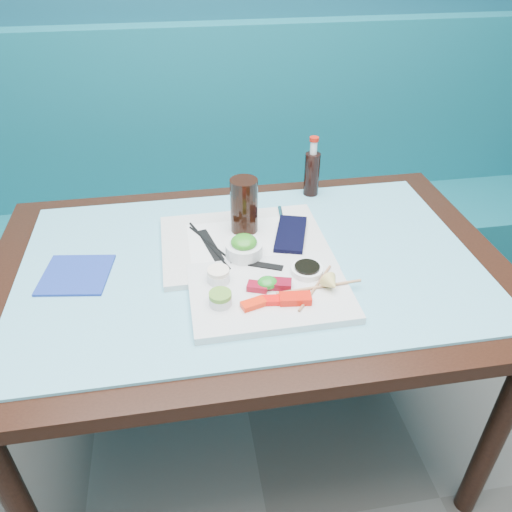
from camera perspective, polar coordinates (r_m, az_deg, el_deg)
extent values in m
cube|color=#105D69|center=(2.28, -3.59, -0.23)|extent=(3.00, 0.55, 0.45)
cube|color=#105D69|center=(2.25, -4.69, 12.96)|extent=(3.00, 0.12, 0.95)
cube|color=black|center=(1.37, -0.69, -1.48)|extent=(1.40, 0.90, 0.04)
cylinder|color=black|center=(1.46, -25.26, -24.68)|extent=(0.06, 0.06, 0.71)
cylinder|color=black|center=(1.60, 25.61, -18.01)|extent=(0.06, 0.06, 0.71)
cylinder|color=black|center=(1.93, -20.96, -5.62)|extent=(0.06, 0.06, 0.71)
cylinder|color=black|center=(2.04, 15.22, -2.03)|extent=(0.06, 0.06, 0.71)
cube|color=#67B7CE|center=(1.35, -0.69, -0.66)|extent=(1.22, 0.76, 0.01)
cube|color=silver|center=(1.23, 1.61, -4.19)|extent=(0.39, 0.28, 0.02)
cube|color=#FF270A|center=(1.17, -0.29, -5.49)|extent=(0.06, 0.04, 0.01)
cube|color=#FF0D0A|center=(1.18, 2.08, -5.08)|extent=(0.06, 0.03, 0.01)
cube|color=red|center=(1.18, 4.51, -4.88)|extent=(0.08, 0.04, 0.02)
cube|color=maroon|center=(1.22, 0.19, -3.53)|extent=(0.06, 0.05, 0.02)
cube|color=maroon|center=(1.22, 2.73, -3.22)|extent=(0.06, 0.05, 0.02)
ellipsoid|color=#208A22|center=(1.22, 1.31, -3.06)|extent=(0.05, 0.05, 0.03)
cylinder|color=silver|center=(1.17, -4.08, -5.09)|extent=(0.06, 0.06, 0.02)
cylinder|color=#5C912E|center=(1.16, -4.11, -4.46)|extent=(0.07, 0.07, 0.01)
cylinder|color=white|center=(1.24, -4.29, -2.39)|extent=(0.06, 0.06, 0.02)
cylinder|color=#FEEBD0|center=(1.23, -4.33, -1.75)|extent=(0.06, 0.06, 0.01)
cylinder|color=white|center=(1.27, 5.84, -1.64)|extent=(0.10, 0.10, 0.02)
cylinder|color=black|center=(1.27, 5.87, -1.24)|extent=(0.07, 0.07, 0.01)
cone|color=#DFC969|center=(1.22, 8.64, -3.14)|extent=(0.05, 0.05, 0.04)
cube|color=black|center=(1.30, 0.10, -0.95)|extent=(0.13, 0.08, 0.00)
cylinder|color=#A36E4C|center=(1.23, 6.80, -3.58)|extent=(0.13, 0.16, 0.01)
cylinder|color=tan|center=(1.23, 7.25, -3.52)|extent=(0.22, 0.02, 0.01)
cube|color=silver|center=(1.41, -1.40, 1.48)|extent=(0.46, 0.35, 0.02)
cube|color=white|center=(1.40, -1.41, 1.80)|extent=(0.31, 0.22, 0.00)
cylinder|color=silver|center=(1.33, -1.38, 0.69)|extent=(0.12, 0.12, 0.04)
ellipsoid|color=#2D821E|center=(1.31, -1.39, 1.60)|extent=(0.07, 0.07, 0.04)
cylinder|color=black|center=(1.41, -1.37, 5.76)|extent=(0.08, 0.08, 0.16)
cube|color=black|center=(1.42, 4.00, 2.50)|extent=(0.13, 0.20, 0.01)
cylinder|color=silver|center=(1.50, 2.89, 4.59)|extent=(0.02, 0.10, 0.01)
cylinder|color=black|center=(1.38, -5.41, 1.28)|extent=(0.09, 0.25, 0.01)
cylinder|color=black|center=(1.38, -5.08, 1.30)|extent=(0.11, 0.21, 0.01)
cube|color=black|center=(1.38, -5.24, 1.26)|extent=(0.06, 0.16, 0.00)
cylinder|color=black|center=(1.65, 6.39, 9.27)|extent=(0.07, 0.07, 0.14)
cylinder|color=white|center=(1.62, 6.61, 12.22)|extent=(0.03, 0.03, 0.04)
cylinder|color=#B5180B|center=(1.61, 6.67, 13.13)|extent=(0.03, 0.03, 0.01)
cube|color=navy|center=(1.38, -19.87, -2.02)|extent=(0.19, 0.19, 0.01)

